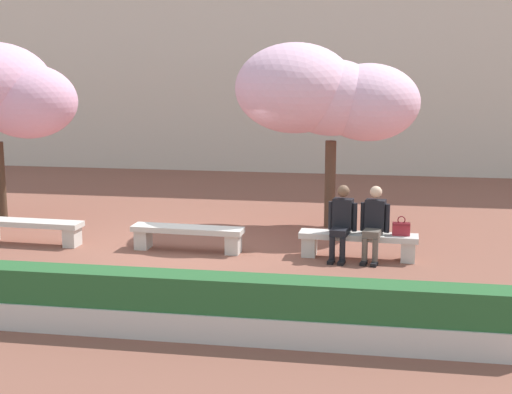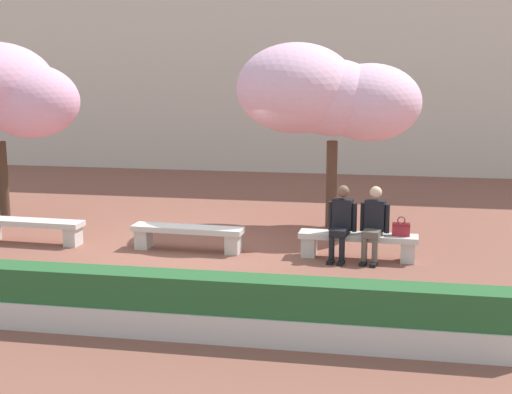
# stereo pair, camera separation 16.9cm
# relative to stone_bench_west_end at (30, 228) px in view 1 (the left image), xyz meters

# --- Properties ---
(ground_plane) EXTENTS (100.00, 100.00, 0.00)m
(ground_plane) POSITION_rel_stone_bench_west_end_xyz_m (3.08, 0.00, -0.31)
(ground_plane) COLOR brown
(building_facade) EXTENTS (28.00, 4.00, 9.81)m
(building_facade) POSITION_rel_stone_bench_west_end_xyz_m (3.08, 11.60, 4.59)
(building_facade) COLOR beige
(building_facade) RESTS_ON ground
(stone_bench_west_end) EXTENTS (2.07, 0.51, 0.45)m
(stone_bench_west_end) POSITION_rel_stone_bench_west_end_xyz_m (0.00, 0.00, 0.00)
(stone_bench_west_end) COLOR beige
(stone_bench_west_end) RESTS_ON ground
(stone_bench_near_west) EXTENTS (2.07, 0.51, 0.45)m
(stone_bench_near_west) POSITION_rel_stone_bench_west_end_xyz_m (3.08, 0.00, 0.00)
(stone_bench_near_west) COLOR beige
(stone_bench_near_west) RESTS_ON ground
(stone_bench_center) EXTENTS (2.07, 0.51, 0.45)m
(stone_bench_center) POSITION_rel_stone_bench_west_end_xyz_m (6.15, 0.00, 0.00)
(stone_bench_center) COLOR beige
(stone_bench_center) RESTS_ON ground
(person_seated_left) EXTENTS (0.50, 0.72, 1.29)m
(person_seated_left) POSITION_rel_stone_bench_west_end_xyz_m (5.86, -0.05, 0.39)
(person_seated_left) COLOR black
(person_seated_left) RESTS_ON ground
(person_seated_right) EXTENTS (0.50, 0.72, 1.29)m
(person_seated_right) POSITION_rel_stone_bench_west_end_xyz_m (6.42, -0.05, 0.39)
(person_seated_right) COLOR black
(person_seated_right) RESTS_ON ground
(handbag) EXTENTS (0.30, 0.15, 0.34)m
(handbag) POSITION_rel_stone_bench_west_end_xyz_m (6.88, -0.01, 0.27)
(handbag) COLOR #A3232D
(handbag) RESTS_ON stone_bench_center
(cherry_tree_main) EXTENTS (3.71, 2.71, 3.78)m
(cherry_tree_main) POSITION_rel_stone_bench_west_end_xyz_m (5.37, 2.34, 2.43)
(cherry_tree_main) COLOR #513828
(cherry_tree_main) RESTS_ON ground
(planter_hedge_foreground) EXTENTS (10.50, 0.50, 0.80)m
(planter_hedge_foreground) POSITION_rel_stone_bench_west_end_xyz_m (3.08, -3.99, 0.08)
(planter_hedge_foreground) COLOR beige
(planter_hedge_foreground) RESTS_ON ground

